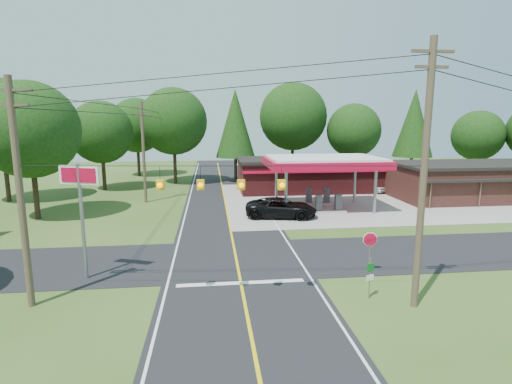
{
  "coord_description": "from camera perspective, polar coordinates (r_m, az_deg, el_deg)",
  "views": [
    {
      "loc": [
        -1.43,
        -22.73,
        8.18
      ],
      "look_at": [
        2.0,
        7.0,
        2.8
      ],
      "focal_mm": 28.0,
      "sensor_mm": 36.0,
      "label": 1
    }
  ],
  "objects": [
    {
      "name": "ground",
      "position": [
        24.2,
        -2.85,
        -9.58
      ],
      "size": [
        120.0,
        120.0,
        0.0
      ],
      "primitive_type": "plane",
      "color": "#2E4E1B",
      "rests_on": "ground"
    },
    {
      "name": "utility_pole_near_right",
      "position": [
        18.22,
        22.85,
        2.38
      ],
      "size": [
        1.8,
        0.3,
        11.5
      ],
      "color": "#473828",
      "rests_on": "ground"
    },
    {
      "name": "strip_building",
      "position": [
        49.02,
        30.4,
        1.44
      ],
      "size": [
        20.4,
        8.75,
        3.8
      ],
      "color": "#331815",
      "rests_on": "ground"
    },
    {
      "name": "lane_center_yellow",
      "position": [
        24.19,
        -2.85,
        -9.52
      ],
      "size": [
        0.15,
        110.0,
        0.0
      ],
      "primitive_type": "cube",
      "color": "yellow",
      "rests_on": "main_highway"
    },
    {
      "name": "route_sign_post",
      "position": [
        19.51,
        15.98,
        -11.3
      ],
      "size": [
        0.39,
        0.15,
        1.97
      ],
      "color": "gray",
      "rests_on": "ground"
    },
    {
      "name": "gas_canopy",
      "position": [
        37.42,
        9.66,
        4.05
      ],
      "size": [
        10.6,
        7.4,
        4.88
      ],
      "color": "gray",
      "rests_on": "ground"
    },
    {
      "name": "big_stop_sign",
      "position": [
        22.06,
        -23.8,
        -0.5
      ],
      "size": [
        2.14,
        0.86,
        6.06
      ],
      "color": "gray",
      "rests_on": "ground"
    },
    {
      "name": "cross_road",
      "position": [
        24.19,
        -2.85,
        -9.55
      ],
      "size": [
        70.0,
        7.0,
        0.02
      ],
      "primitive_type": "cube",
      "color": "black",
      "rests_on": "ground"
    },
    {
      "name": "utility_pole_north",
      "position": [
        58.05,
        -11.66,
        6.6
      ],
      "size": [
        0.3,
        0.3,
        9.5
      ],
      "color": "#473828",
      "rests_on": "ground"
    },
    {
      "name": "octagonal_stop_sign",
      "position": [
        22.39,
        15.97,
        -7.0
      ],
      "size": [
        0.8,
        0.18,
        2.31
      ],
      "color": "gray",
      "rests_on": "ground"
    },
    {
      "name": "utility_pole_far_left",
      "position": [
        41.36,
        -15.78,
        5.68
      ],
      "size": [
        1.8,
        0.3,
        10.0
      ],
      "color": "#473828",
      "rests_on": "ground"
    },
    {
      "name": "suv_car",
      "position": [
        34.06,
        3.6,
        -2.28
      ],
      "size": [
        7.09,
        7.09,
        1.67
      ],
      "primitive_type": "imported",
      "rotation": [
        0.0,
        0.0,
        1.37
      ],
      "color": "black",
      "rests_on": "ground"
    },
    {
      "name": "sedan_car",
      "position": [
        48.04,
        16.07,
        0.81
      ],
      "size": [
        5.45,
        5.45,
        1.36
      ],
      "primitive_type": "imported",
      "rotation": [
        0.0,
        0.0,
        0.51
      ],
      "color": "silver",
      "rests_on": "ground"
    },
    {
      "name": "treeline_backdrop",
      "position": [
        46.79,
        -3.87,
        9.32
      ],
      "size": [
        70.27,
        51.59,
        13.3
      ],
      "color": "#332316",
      "rests_on": "ground"
    },
    {
      "name": "overhead_beacons",
      "position": [
        16.85,
        -5.09,
        3.44
      ],
      "size": [
        17.04,
        2.04,
        1.03
      ],
      "color": "black",
      "rests_on": "ground"
    },
    {
      "name": "main_highway",
      "position": [
        24.19,
        -2.85,
        -9.56
      ],
      "size": [
        8.0,
        120.0,
        0.02
      ],
      "primitive_type": "cube",
      "color": "black",
      "rests_on": "ground"
    },
    {
      "name": "utility_pole_near_left",
      "position": [
        19.7,
        -30.66,
        0.06
      ],
      "size": [
        1.8,
        0.3,
        10.0
      ],
      "color": "#473828",
      "rests_on": "ground"
    },
    {
      "name": "convenience_store",
      "position": [
        47.53,
        7.4,
        2.54
      ],
      "size": [
        16.4,
        7.55,
        3.8
      ],
      "color": "#53171A",
      "rests_on": "ground"
    }
  ]
}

